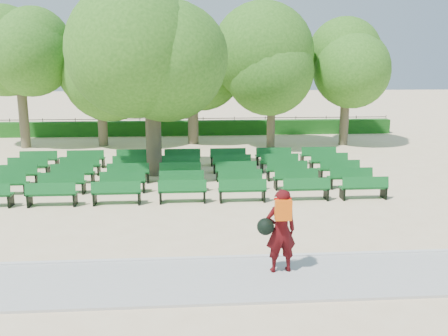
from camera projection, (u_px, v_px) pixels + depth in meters
name	position (u px, v px, depth m)	size (l,w,h in m)	color
ground	(190.00, 193.00, 17.88)	(120.00, 120.00, 0.00)	beige
paving	(194.00, 281.00, 10.66)	(30.00, 2.20, 0.06)	#B1B1AD
curb	(193.00, 259.00, 11.78)	(30.00, 0.12, 0.10)	silver
hedge	(188.00, 128.00, 31.42)	(26.00, 0.70, 0.90)	#185516
fence	(188.00, 134.00, 31.91)	(26.00, 0.10, 1.02)	black
tree_line	(188.00, 146.00, 27.62)	(21.80, 6.80, 7.04)	#38741F
bench_array	(182.00, 180.00, 19.47)	(1.62, 0.58, 1.01)	#105B21
tree_among	(151.00, 53.00, 19.61)	(5.28, 5.28, 7.32)	brown
person	(280.00, 230.00, 10.89)	(0.91, 0.56, 1.88)	#3F090B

